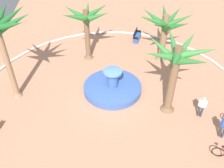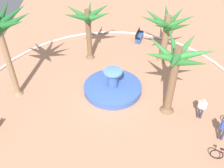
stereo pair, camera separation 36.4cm
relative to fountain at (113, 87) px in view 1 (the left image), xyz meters
The scene contains 9 objects.
ground_plane 0.75m from the fountain, 169.56° to the left, with size 80.00×80.00×0.00m, color tan.
plaza_curb 0.72m from the fountain, 169.56° to the left, with size 19.94×19.94×0.20m, color silver.
fountain is the anchor object (origin of this frame).
palm_tree_by_curb 5.57m from the fountain, 123.36° to the right, with size 4.34×4.42×5.24m.
palm_tree_mid_plaza 6.68m from the fountain, 50.25° to the right, with size 4.51×4.57×4.36m.
palm_tree_far_side 5.92m from the fountain, 19.43° to the left, with size 3.97×3.94×4.70m.
bench_east 8.03m from the fountain, 22.89° to the right, with size 1.67×1.07×1.00m.
person_cyclist_helmet 6.40m from the fountain, 120.07° to the right, with size 0.34×0.47×1.66m.
person_cyclist_photo 7.99m from the fountain, 129.09° to the right, with size 0.37×0.43×1.67m.
Camera 1 is at (-13.60, 1.29, 12.22)m, focal length 40.17 mm.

